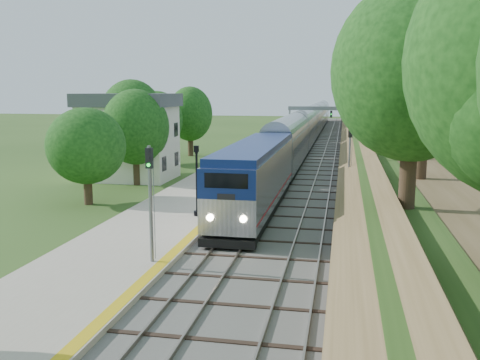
% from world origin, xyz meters
% --- Properties ---
extents(ground, '(320.00, 320.00, 0.00)m').
position_xyz_m(ground, '(0.00, 0.00, 0.00)').
color(ground, '#2D4C19').
rests_on(ground, ground).
extents(trackbed, '(9.50, 170.00, 0.28)m').
position_xyz_m(trackbed, '(2.00, 60.00, 0.07)').
color(trackbed, '#4C4944').
rests_on(trackbed, ground).
extents(platform, '(6.40, 68.00, 0.38)m').
position_xyz_m(platform, '(-5.20, 16.00, 0.19)').
color(platform, '#AEA18D').
rests_on(platform, ground).
extents(yellow_stripe, '(0.55, 68.00, 0.01)m').
position_xyz_m(yellow_stripe, '(-2.35, 16.00, 0.39)').
color(yellow_stripe, gold).
rests_on(yellow_stripe, platform).
extents(embankment, '(10.64, 170.00, 11.70)m').
position_xyz_m(embankment, '(10.35, 60.00, 1.95)').
color(embankment, brown).
rests_on(embankment, ground).
extents(station_building, '(8.60, 6.60, 8.00)m').
position_xyz_m(station_building, '(-14.00, 30.00, 4.09)').
color(station_building, white).
rests_on(station_building, ground).
extents(signal_gantry, '(8.40, 0.38, 6.20)m').
position_xyz_m(signal_gantry, '(2.47, 54.99, 4.82)').
color(signal_gantry, slate).
rests_on(signal_gantry, ground).
extents(trees_behind_platform, '(7.82, 53.32, 7.21)m').
position_xyz_m(trees_behind_platform, '(-11.17, 20.67, 4.53)').
color(trees_behind_platform, '#332316').
rests_on(trees_behind_platform, ground).
extents(train, '(3.08, 123.29, 4.52)m').
position_xyz_m(train, '(0.00, 69.33, 2.31)').
color(train, black).
rests_on(train, trackbed).
extents(lamppost_far, '(0.44, 0.44, 4.48)m').
position_xyz_m(lamppost_far, '(-3.31, 15.12, 2.38)').
color(lamppost_far, black).
rests_on(lamppost_far, platform).
extents(signal_platform, '(0.32, 0.25, 5.42)m').
position_xyz_m(signal_platform, '(-2.90, 5.77, 3.71)').
color(signal_platform, slate).
rests_on(signal_platform, platform).
extents(signal_farside, '(0.31, 0.24, 5.61)m').
position_xyz_m(signal_farside, '(6.20, 24.52, 3.55)').
color(signal_farside, slate).
rests_on(signal_farside, ground).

